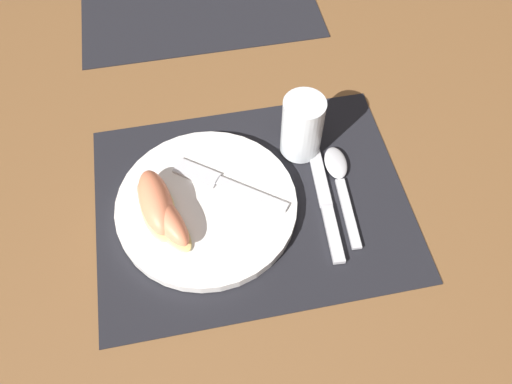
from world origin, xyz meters
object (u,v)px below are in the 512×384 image
at_px(fork, 222,183).
at_px(spoon, 339,176).
at_px(citrus_wedge_0, 156,204).
at_px(juice_glass, 302,129).
at_px(knife, 324,197).
at_px(plate, 206,202).
at_px(citrus_wedge_1, 163,214).

bearing_deg(fork, spoon, -3.63).
bearing_deg(spoon, fork, 176.37).
distance_m(spoon, citrus_wedge_0, 0.27).
height_order(spoon, citrus_wedge_0, citrus_wedge_0).
bearing_deg(citrus_wedge_0, juice_glass, 20.09).
bearing_deg(knife, spoon, 45.24).
bearing_deg(knife, juice_glass, 97.74).
distance_m(fork, citrus_wedge_0, 0.10).
height_order(fork, citrus_wedge_0, citrus_wedge_0).
height_order(plate, knife, plate).
bearing_deg(spoon, plate, -177.03).
relative_size(fork, citrus_wedge_1, 1.19).
relative_size(juice_glass, spoon, 0.58).
relative_size(juice_glass, fork, 0.65).
bearing_deg(citrus_wedge_1, fork, 26.49).
distance_m(citrus_wedge_0, citrus_wedge_1, 0.02).
xyz_separation_m(plate, fork, (0.03, 0.02, 0.01)).
xyz_separation_m(fork, citrus_wedge_1, (-0.09, -0.04, 0.01)).
distance_m(plate, spoon, 0.20).
xyz_separation_m(knife, fork, (-0.15, 0.04, 0.02)).
distance_m(juice_glass, fork, 0.15).
bearing_deg(knife, citrus_wedge_1, -179.71).
height_order(spoon, fork, fork).
bearing_deg(citrus_wedge_0, spoon, 3.50).
xyz_separation_m(spoon, fork, (-0.18, 0.01, 0.01)).
bearing_deg(plate, citrus_wedge_0, -174.89).
height_order(plate, spoon, plate).
distance_m(knife, citrus_wedge_1, 0.23).
xyz_separation_m(spoon, citrus_wedge_1, (-0.26, -0.03, 0.03)).
bearing_deg(knife, plate, 173.08).
relative_size(spoon, citrus_wedge_0, 1.50).
distance_m(knife, fork, 0.15).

